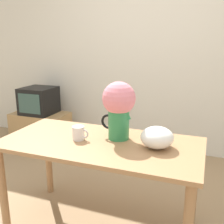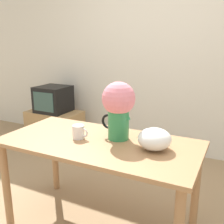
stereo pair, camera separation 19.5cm
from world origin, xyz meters
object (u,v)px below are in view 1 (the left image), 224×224
flower_vase (119,105)px  tv_set (39,101)px  coffee_mug (79,133)px  white_bowl (157,137)px

flower_vase → tv_set: 2.07m
coffee_mug → tv_set: coffee_mug is taller
flower_vase → white_bowl: size_ratio=1.89×
white_bowl → flower_vase: bearing=166.0°
coffee_mug → white_bowl: 0.58m
coffee_mug → tv_set: 1.93m
white_bowl → coffee_mug: bearing=-174.7°
tv_set → coffee_mug: bearing=-45.4°
white_bowl → tv_set: white_bowl is taller
coffee_mug → tv_set: (-1.35, 1.37, -0.14)m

